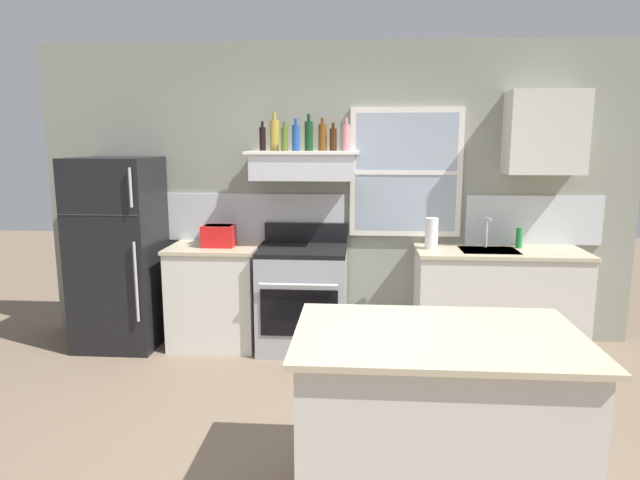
{
  "coord_description": "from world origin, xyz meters",
  "views": [
    {
      "loc": [
        0.25,
        -2.87,
        1.83
      ],
      "look_at": [
        -0.05,
        1.2,
        1.1
      ],
      "focal_mm": 31.2,
      "sensor_mm": 36.0,
      "label": 1
    }
  ],
  "objects_px": {
    "paper_towel_roll": "(431,233)",
    "dish_soap_bottle": "(519,238)",
    "bottle_balsamic_dark": "(263,138)",
    "bottle_rose_pink": "(346,137)",
    "bottle_champagne_gold_foil": "(275,135)",
    "refrigerator": "(119,253)",
    "bottle_amber_wine": "(322,137)",
    "bottle_olive_oil_square": "(285,139)",
    "bottle_dark_green_wine": "(309,135)",
    "kitchen_island": "(435,419)",
    "toaster": "(219,235)",
    "stove_range": "(303,297)",
    "bottle_blue_liqueur": "(296,137)",
    "bottle_brown_stout": "(333,139)"
  },
  "relations": [
    {
      "from": "paper_towel_roll",
      "to": "dish_soap_bottle",
      "type": "relative_size",
      "value": 1.5
    },
    {
      "from": "bottle_balsamic_dark",
      "to": "bottle_rose_pink",
      "type": "distance_m",
      "value": 0.73
    },
    {
      "from": "bottle_champagne_gold_foil",
      "to": "refrigerator",
      "type": "bearing_deg",
      "value": -172.78
    },
    {
      "from": "bottle_amber_wine",
      "to": "bottle_balsamic_dark",
      "type": "bearing_deg",
      "value": -178.08
    },
    {
      "from": "bottle_olive_oil_square",
      "to": "bottle_dark_green_wine",
      "type": "xyz_separation_m",
      "value": [
        0.2,
        0.05,
        0.03
      ]
    },
    {
      "from": "bottle_dark_green_wine",
      "to": "kitchen_island",
      "type": "relative_size",
      "value": 0.22
    },
    {
      "from": "refrigerator",
      "to": "toaster",
      "type": "height_order",
      "value": "refrigerator"
    },
    {
      "from": "stove_range",
      "to": "kitchen_island",
      "type": "bearing_deg",
      "value": -67.37
    },
    {
      "from": "bottle_dark_green_wine",
      "to": "dish_soap_bottle",
      "type": "relative_size",
      "value": 1.73
    },
    {
      "from": "bottle_olive_oil_square",
      "to": "bottle_blue_liqueur",
      "type": "xyz_separation_m",
      "value": [
        0.1,
        0.01,
        0.01
      ]
    },
    {
      "from": "refrigerator",
      "to": "bottle_amber_wine",
      "type": "relative_size",
      "value": 5.98
    },
    {
      "from": "refrigerator",
      "to": "stove_range",
      "type": "relative_size",
      "value": 1.55
    },
    {
      "from": "bottle_balsamic_dark",
      "to": "bottle_blue_liqueur",
      "type": "distance_m",
      "value": 0.31
    },
    {
      "from": "toaster",
      "to": "bottle_rose_pink",
      "type": "relative_size",
      "value": 1.06
    },
    {
      "from": "refrigerator",
      "to": "bottle_dark_green_wine",
      "type": "relative_size",
      "value": 5.43
    },
    {
      "from": "toaster",
      "to": "bottle_balsamic_dark",
      "type": "relative_size",
      "value": 1.17
    },
    {
      "from": "bottle_brown_stout",
      "to": "bottle_rose_pink",
      "type": "xyz_separation_m",
      "value": [
        0.11,
        -0.01,
        0.02
      ]
    },
    {
      "from": "bottle_amber_wine",
      "to": "bottle_rose_pink",
      "type": "height_order",
      "value": "bottle_amber_wine"
    },
    {
      "from": "bottle_olive_oil_square",
      "to": "bottle_balsamic_dark",
      "type": "bearing_deg",
      "value": 155.06
    },
    {
      "from": "bottle_balsamic_dark",
      "to": "bottle_blue_liqueur",
      "type": "xyz_separation_m",
      "value": [
        0.3,
        -0.08,
        0.01
      ]
    },
    {
      "from": "toaster",
      "to": "kitchen_island",
      "type": "distance_m",
      "value": 2.74
    },
    {
      "from": "bottle_blue_liqueur",
      "to": "bottle_brown_stout",
      "type": "height_order",
      "value": "bottle_blue_liqueur"
    },
    {
      "from": "bottle_balsamic_dark",
      "to": "paper_towel_roll",
      "type": "height_order",
      "value": "bottle_balsamic_dark"
    },
    {
      "from": "dish_soap_bottle",
      "to": "stove_range",
      "type": "bearing_deg",
      "value": -175.82
    },
    {
      "from": "bottle_brown_stout",
      "to": "bottle_rose_pink",
      "type": "height_order",
      "value": "bottle_rose_pink"
    },
    {
      "from": "toaster",
      "to": "bottle_balsamic_dark",
      "type": "bearing_deg",
      "value": 18.23
    },
    {
      "from": "bottle_balsamic_dark",
      "to": "bottle_champagne_gold_foil",
      "type": "xyz_separation_m",
      "value": [
        0.1,
        0.02,
        0.03
      ]
    },
    {
      "from": "refrigerator",
      "to": "dish_soap_bottle",
      "type": "bearing_deg",
      "value": 2.6
    },
    {
      "from": "bottle_brown_stout",
      "to": "paper_towel_roll",
      "type": "relative_size",
      "value": 0.88
    },
    {
      "from": "bottle_dark_green_wine",
      "to": "paper_towel_roll",
      "type": "xyz_separation_m",
      "value": [
        1.06,
        -0.05,
        -0.83
      ]
    },
    {
      "from": "bottle_blue_liqueur",
      "to": "bottle_amber_wine",
      "type": "bearing_deg",
      "value": 24.6
    },
    {
      "from": "bottle_dark_green_wine",
      "to": "dish_soap_bottle",
      "type": "xyz_separation_m",
      "value": [
        1.83,
        0.05,
        -0.88
      ]
    },
    {
      "from": "bottle_balsamic_dark",
      "to": "bottle_blue_liqueur",
      "type": "height_order",
      "value": "bottle_blue_liqueur"
    },
    {
      "from": "bottle_dark_green_wine",
      "to": "paper_towel_roll",
      "type": "relative_size",
      "value": 1.15
    },
    {
      "from": "bottle_brown_stout",
      "to": "bottle_balsamic_dark",
      "type": "bearing_deg",
      "value": -179.91
    },
    {
      "from": "bottle_blue_liqueur",
      "to": "bottle_dark_green_wine",
      "type": "relative_size",
      "value": 0.88
    },
    {
      "from": "bottle_champagne_gold_foil",
      "to": "bottle_olive_oil_square",
      "type": "distance_m",
      "value": 0.16
    },
    {
      "from": "bottle_dark_green_wine",
      "to": "paper_towel_roll",
      "type": "bearing_deg",
      "value": -2.89
    },
    {
      "from": "bottle_balsamic_dark",
      "to": "bottle_brown_stout",
      "type": "distance_m",
      "value": 0.62
    },
    {
      "from": "bottle_olive_oil_square",
      "to": "kitchen_island",
      "type": "distance_m",
      "value": 2.78
    },
    {
      "from": "bottle_olive_oil_square",
      "to": "bottle_rose_pink",
      "type": "distance_m",
      "value": 0.53
    },
    {
      "from": "bottle_olive_oil_square",
      "to": "bottle_blue_liqueur",
      "type": "height_order",
      "value": "bottle_blue_liqueur"
    },
    {
      "from": "bottle_olive_oil_square",
      "to": "bottle_champagne_gold_foil",
      "type": "bearing_deg",
      "value": 132.64
    },
    {
      "from": "bottle_champagne_gold_foil",
      "to": "bottle_brown_stout",
      "type": "xyz_separation_m",
      "value": [
        0.51,
        -0.01,
        -0.04
      ]
    },
    {
      "from": "bottle_balsamic_dark",
      "to": "bottle_rose_pink",
      "type": "relative_size",
      "value": 0.9
    },
    {
      "from": "toaster",
      "to": "dish_soap_bottle",
      "type": "distance_m",
      "value": 2.63
    },
    {
      "from": "bottle_amber_wine",
      "to": "refrigerator",
      "type": "bearing_deg",
      "value": -174.39
    },
    {
      "from": "toaster",
      "to": "bottle_rose_pink",
      "type": "bearing_deg",
      "value": 6.0
    },
    {
      "from": "bottle_balsamic_dark",
      "to": "bottle_amber_wine",
      "type": "xyz_separation_m",
      "value": [
        0.52,
        0.02,
        0.01
      ]
    },
    {
      "from": "bottle_olive_oil_square",
      "to": "bottle_amber_wine",
      "type": "bearing_deg",
      "value": 19.73
    }
  ]
}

